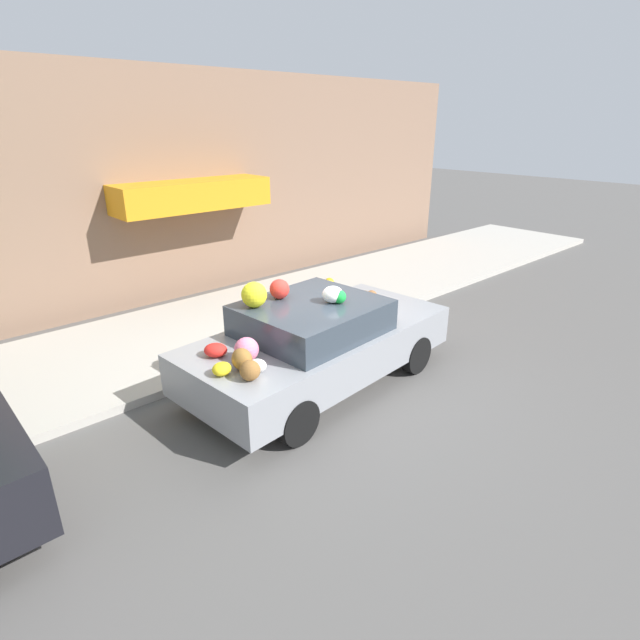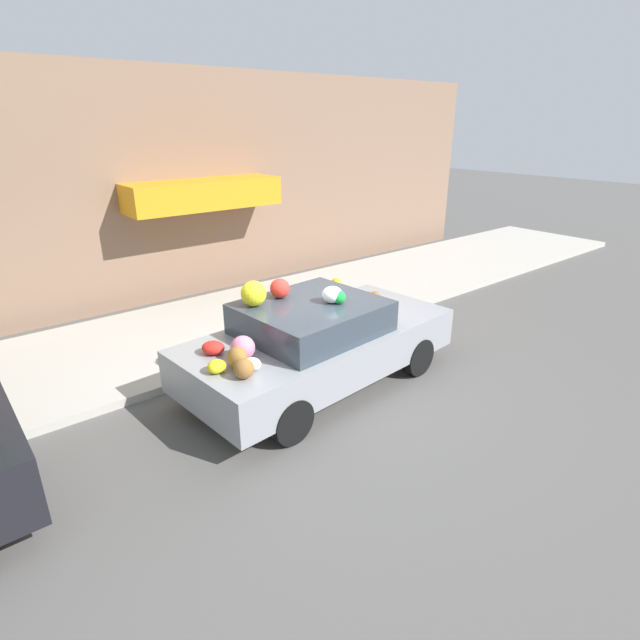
% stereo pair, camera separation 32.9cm
% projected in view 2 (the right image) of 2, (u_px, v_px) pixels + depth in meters
% --- Properties ---
extents(ground_plane, '(60.00, 60.00, 0.00)m').
position_uv_depth(ground_plane, '(319.00, 382.00, 7.26)').
color(ground_plane, '#565451').
extents(sidewalk_curb, '(24.00, 3.20, 0.12)m').
position_uv_depth(sidewalk_curb, '(227.00, 324.00, 9.18)').
color(sidewalk_curb, '#B2ADA3').
rests_on(sidewalk_curb, ground).
extents(building_facade, '(18.00, 1.20, 4.53)m').
position_uv_depth(building_facade, '(166.00, 189.00, 9.98)').
color(building_facade, '#846651').
rests_on(building_facade, ground).
extents(fire_hydrant, '(0.20, 0.20, 0.70)m').
position_uv_depth(fire_hydrant, '(336.00, 296.00, 9.38)').
color(fire_hydrant, gold).
rests_on(fire_hydrant, sidewalk_curb).
extents(art_car, '(4.11, 2.07, 1.61)m').
position_uv_depth(art_car, '(317.00, 341.00, 6.96)').
color(art_car, gray).
rests_on(art_car, ground).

